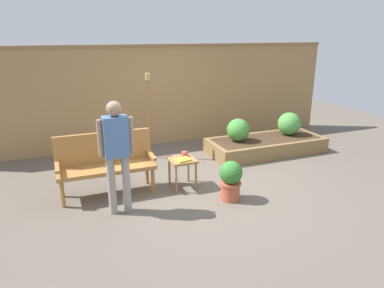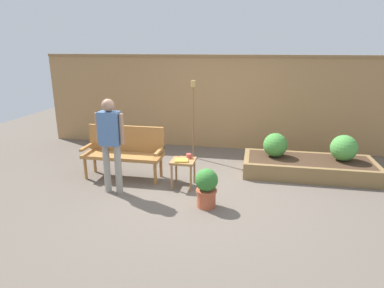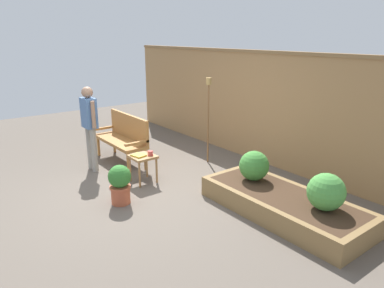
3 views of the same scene
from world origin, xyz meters
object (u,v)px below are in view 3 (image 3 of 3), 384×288
cup_on_table (150,153)px  book_on_table (139,155)px  shrub_near_bench (254,166)px  person_by_bench (90,121)px  side_table (143,160)px  shrub_far_corner (326,192)px  potted_boxwood (120,183)px  garden_bench (124,135)px  tiki_torch (208,105)px

cup_on_table → book_on_table: 0.20m
shrub_near_bench → person_by_bench: person_by_bench is taller
cup_on_table → shrub_near_bench: size_ratio=0.27×
cup_on_table → side_table: bearing=-125.7°
shrub_far_corner → potted_boxwood: bearing=-143.2°
garden_bench → cup_on_table: (1.23, -0.14, -0.03)m
garden_bench → person_by_bench: 0.81m
potted_boxwood → shrub_near_bench: bearing=58.1°
person_by_bench → cup_on_table: bearing=25.8°
garden_bench → potted_boxwood: (1.66, -0.93, -0.22)m
shrub_far_corner → tiki_torch: tiki_torch is taller
garden_bench → person_by_bench: size_ratio=0.92×
side_table → shrub_far_corner: (2.80, 1.04, 0.14)m
garden_bench → shrub_far_corner: 4.04m
potted_boxwood → garden_bench: bearing=150.7°
potted_boxwood → tiki_torch: 2.44m
shrub_far_corner → person_by_bench: bearing=-159.0°
cup_on_table → shrub_far_corner: (2.72, 0.93, 0.02)m
cup_on_table → tiki_torch: tiki_torch is taller
book_on_table → shrub_far_corner: bearing=9.3°
tiki_torch → person_by_bench: 2.22m
garden_bench → book_on_table: size_ratio=6.39×
potted_boxwood → shrub_far_corner: bearing=36.8°
garden_bench → side_table: 1.19m
side_table → book_on_table: bearing=-103.1°
shrub_far_corner → garden_bench: bearing=-168.7°
garden_bench → shrub_near_bench: bearing=16.1°
potted_boxwood → shrub_far_corner: shrub_far_corner is taller
side_table → book_on_table: 0.12m
garden_bench → cup_on_table: 1.24m
side_table → tiki_torch: (-0.11, 1.53, 0.75)m
person_by_bench → shrub_far_corner: bearing=21.0°
potted_boxwood → shrub_far_corner: (2.30, 1.72, 0.21)m
shrub_near_bench → side_table: bearing=-146.6°
side_table → potted_boxwood: size_ratio=0.79×
side_table → shrub_far_corner: shrub_far_corner is taller
book_on_table → cup_on_table: bearing=50.0°
side_table → tiki_torch: tiki_torch is taller
cup_on_table → person_by_bench: (-1.16, -0.56, 0.41)m
cup_on_table → shrub_far_corner: size_ratio=0.26×
tiki_torch → person_by_bench: size_ratio=1.07×
book_on_table → shrub_far_corner: size_ratio=0.47×
potted_boxwood → shrub_far_corner: size_ratio=1.26×
potted_boxwood → shrub_near_bench: size_ratio=1.33×
cup_on_table → shrub_far_corner: shrub_far_corner is taller
garden_bench → tiki_torch: 1.76m
tiki_torch → cup_on_table: bearing=-82.3°
shrub_near_bench → person_by_bench: 3.07m
potted_boxwood → shrub_near_bench: shrub_near_bench is taller
cup_on_table → potted_boxwood: bearing=-61.6°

